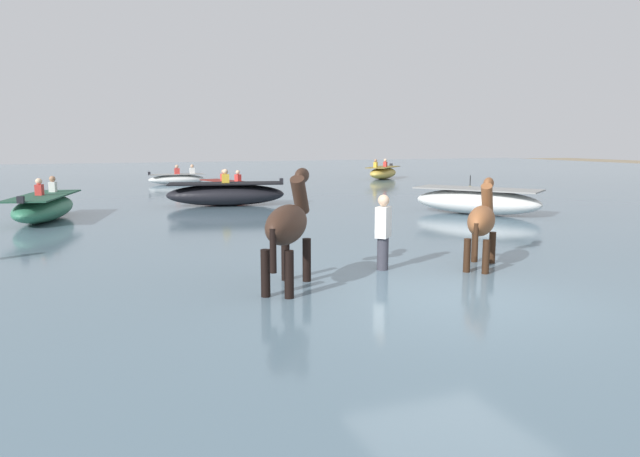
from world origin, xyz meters
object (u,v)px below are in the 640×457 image
object	(u,v)px
boat_far_offshore	(177,179)
boat_far_inshore	(226,187)
boat_near_port	(383,173)
boat_distant_west	(477,201)
channel_buoy	(470,190)
boat_mid_channel	(44,208)
horse_trailing_chestnut	(482,223)
horse_lead_dark_bay	(288,227)
person_onlooker_right	(383,238)
boat_mid_outer	(226,194)

from	to	relation	value
boat_far_offshore	boat_far_inshore	distance (m)	6.03
boat_near_port	boat_distant_west	world-z (taller)	boat_near_port
boat_near_port	channel_buoy	bearing A→B (deg)	-95.57
boat_mid_channel	channel_buoy	world-z (taller)	boat_mid_channel
channel_buoy	horse_trailing_chestnut	bearing A→B (deg)	-124.67
horse_lead_dark_bay	person_onlooker_right	bearing A→B (deg)	16.56
channel_buoy	boat_far_inshore	bearing A→B (deg)	157.20
horse_lead_dark_bay	horse_trailing_chestnut	world-z (taller)	horse_lead_dark_bay
boat_mid_outer	boat_mid_channel	bearing A→B (deg)	-160.92
boat_far_offshore	boat_mid_outer	size ratio (longest dim) A/B	0.68
horse_lead_dark_bay	boat_mid_channel	bearing A→B (deg)	113.64
boat_mid_channel	boat_mid_outer	size ratio (longest dim) A/B	0.92
horse_lead_dark_bay	boat_mid_outer	size ratio (longest dim) A/B	0.50
horse_trailing_chestnut	boat_near_port	distance (m)	23.89
horse_lead_dark_bay	boat_mid_channel	size ratio (longest dim) A/B	0.54
horse_trailing_chestnut	channel_buoy	size ratio (longest dim) A/B	2.39
horse_trailing_chestnut	boat_far_inshore	bearing A→B (deg)	94.69
boat_mid_channel	horse_trailing_chestnut	bearing A→B (deg)	-50.15
horse_trailing_chestnut	boat_mid_outer	bearing A→B (deg)	101.32
horse_lead_dark_bay	person_onlooker_right	size ratio (longest dim) A/B	1.29
boat_near_port	boat_far_offshore	distance (m)	11.93
boat_mid_outer	boat_far_offshore	bearing A→B (deg)	91.99
boat_distant_west	boat_far_inshore	bearing A→B (deg)	120.50
horse_trailing_chestnut	boat_far_inshore	distance (m)	16.14
horse_lead_dark_bay	channel_buoy	xyz separation A→B (m)	(11.98, 12.20, -0.77)
horse_trailing_chestnut	horse_lead_dark_bay	bearing A→B (deg)	-177.39
horse_lead_dark_bay	boat_far_offshore	distance (m)	22.17
horse_trailing_chestnut	channel_buoy	world-z (taller)	horse_trailing_chestnut
boat_near_port	boat_distant_west	distance (m)	16.47
horse_trailing_chestnut	channel_buoy	distance (m)	14.64
boat_near_port	boat_far_inshore	xyz separation A→B (m)	(-10.61, -5.92, -0.08)
boat_far_offshore	boat_mid_outer	xyz separation A→B (m)	(0.37, -10.61, 0.12)
boat_far_inshore	person_onlooker_right	xyz separation A→B (m)	(-0.44, -15.68, 0.28)
boat_far_offshore	boat_mid_channel	distance (m)	13.59
boat_mid_channel	boat_mid_outer	bearing A→B (deg)	19.08
boat_near_port	channel_buoy	distance (m)	10.03
boat_mid_outer	channel_buoy	world-z (taller)	boat_mid_outer
boat_far_offshore	channel_buoy	world-z (taller)	boat_far_offshore
boat_near_port	channel_buoy	xyz separation A→B (m)	(-0.97, -9.98, -0.19)
horse_lead_dark_bay	boat_far_offshore	bearing A→B (deg)	87.36
boat_far_offshore	boat_distant_west	bearing A→B (deg)	-65.65
horse_lead_dark_bay	boat_distant_west	xyz separation A→B (m)	(8.13, 6.42, -0.55)
boat_distant_west	boat_far_inshore	world-z (taller)	boat_far_inshore
boat_far_offshore	boat_near_port	bearing A→B (deg)	0.19
boat_near_port	person_onlooker_right	bearing A→B (deg)	-117.08
boat_far_inshore	channel_buoy	size ratio (longest dim) A/B	3.97
boat_far_offshore	boat_mid_channel	size ratio (longest dim) A/B	0.74
person_onlooker_right	channel_buoy	distance (m)	15.39
person_onlooker_right	channel_buoy	world-z (taller)	person_onlooker_right
boat_distant_west	boat_mid_outer	size ratio (longest dim) A/B	0.93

